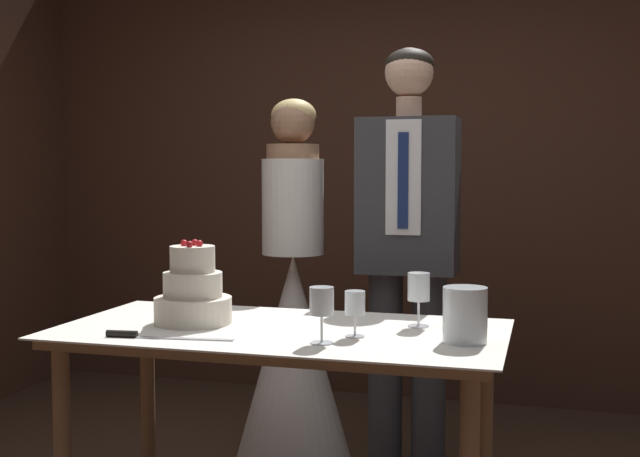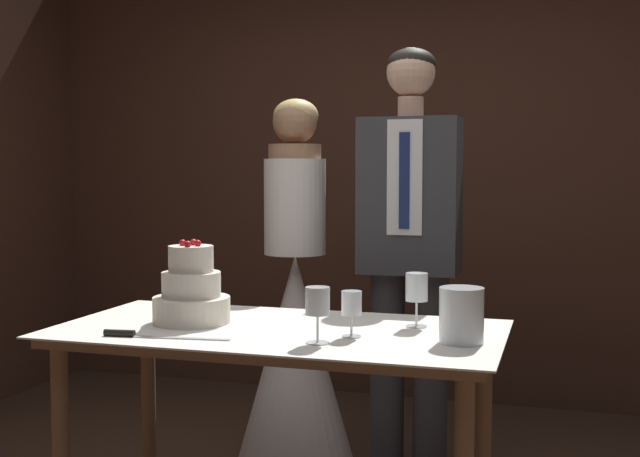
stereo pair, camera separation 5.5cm
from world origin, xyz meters
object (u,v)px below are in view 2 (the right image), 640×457
at_px(wine_glass_far, 318,304).
at_px(bride, 295,331).
at_px(tiered_cake, 191,293).
at_px(cake_table, 279,357).
at_px(wine_glass_middle, 352,306).
at_px(groom, 410,238).
at_px(wine_glass_near, 417,290).
at_px(hurricane_candle, 461,317).
at_px(cake_knife, 142,335).

xyz_separation_m(wine_glass_far, bride, (-0.46, 1.14, -0.33)).
bearing_deg(tiered_cake, cake_table, -0.48).
relative_size(wine_glass_far, bride, 0.10).
xyz_separation_m(wine_glass_middle, groom, (-0.01, 1.02, 0.13)).
bearing_deg(wine_glass_near, groom, 102.29).
bearing_deg(wine_glass_near, wine_glass_far, -125.09).
distance_m(wine_glass_near, hurricane_candle, 0.27).
relative_size(cake_knife, wine_glass_near, 2.26).
height_order(wine_glass_middle, bride, bride).
bearing_deg(groom, wine_glass_middle, -89.65).
relative_size(cake_table, groom, 0.79).
bearing_deg(wine_glass_near, wine_glass_middle, -126.89).
bearing_deg(wine_glass_middle, cake_table, 165.68).
height_order(wine_glass_middle, groom, groom).
bearing_deg(wine_glass_middle, wine_glass_far, -121.57).
distance_m(cake_table, wine_glass_far, 0.35).
bearing_deg(groom, hurricane_candle, -70.87).
height_order(tiered_cake, cake_knife, tiered_cake).
height_order(tiered_cake, wine_glass_middle, tiered_cake).
height_order(cake_table, wine_glass_middle, wine_glass_middle).
bearing_deg(hurricane_candle, cake_table, 174.93).
height_order(cake_knife, bride, bride).
bearing_deg(wine_glass_near, hurricane_candle, -49.94).
relative_size(cake_table, tiered_cake, 5.13).
xyz_separation_m(wine_glass_middle, hurricane_candle, (0.34, 0.01, -0.02)).
relative_size(cake_knife, wine_glass_middle, 2.81).
distance_m(cake_table, wine_glass_near, 0.51).
distance_m(cake_knife, hurricane_candle, 1.00).
distance_m(cake_table, groom, 1.04).
bearing_deg(wine_glass_near, tiered_cake, -168.71).
height_order(cake_knife, hurricane_candle, hurricane_candle).
xyz_separation_m(tiered_cake, hurricane_candle, (0.93, -0.06, -0.02)).
distance_m(hurricane_candle, groom, 1.07).
height_order(tiered_cake, groom, groom).
distance_m(cake_knife, wine_glass_middle, 0.67).
relative_size(cake_table, hurricane_candle, 8.71).
bearing_deg(wine_glass_middle, hurricane_candle, 2.43).
relative_size(tiered_cake, cake_knife, 0.70).
relative_size(tiered_cake, groom, 0.15).
xyz_separation_m(cake_knife, hurricane_candle, (0.97, 0.21, 0.07)).
relative_size(wine_glass_far, hurricane_candle, 1.02).
xyz_separation_m(cake_knife, wine_glass_middle, (0.63, 0.20, 0.09)).
bearing_deg(hurricane_candle, bride, 131.05).
relative_size(wine_glass_middle, bride, 0.09).
distance_m(wine_glass_near, bride, 1.11).
xyz_separation_m(wine_glass_near, hurricane_candle, (0.17, -0.21, -0.04)).
bearing_deg(cake_table, bride, 105.49).
bearing_deg(cake_knife, wine_glass_far, 0.35).
bearing_deg(groom, wine_glass_near, -77.71).
bearing_deg(cake_table, hurricane_candle, -5.07).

